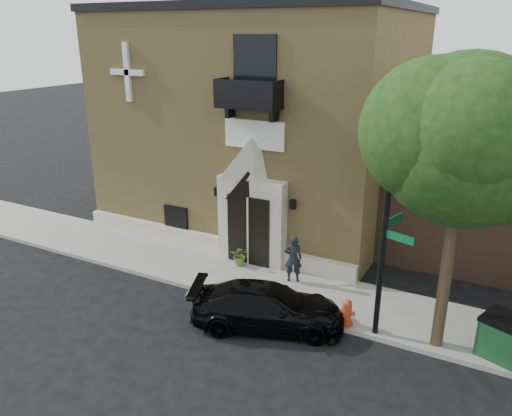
{
  "coord_description": "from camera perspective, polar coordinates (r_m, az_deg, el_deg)",
  "views": [
    {
      "loc": [
        7.06,
        -12.23,
        8.28
      ],
      "look_at": [
        -0.44,
        2.0,
        2.57
      ],
      "focal_mm": 35.0,
      "sensor_mm": 36.0,
      "label": 1
    }
  ],
  "objects": [
    {
      "name": "planter",
      "position": [
        18.36,
        -1.81,
        -5.44
      ],
      "size": [
        0.85,
        0.79,
        0.76
      ],
      "primitive_type": "imported",
      "rotation": [
        0.0,
        0.0,
        0.36
      ],
      "color": "#547433",
      "rests_on": "sidewalk"
    },
    {
      "name": "pedestrian_near",
      "position": [
        17.09,
        4.27,
        -5.77
      ],
      "size": [
        0.72,
        0.62,
        1.67
      ],
      "primitive_type": "imported",
      "rotation": [
        0.0,
        0.0,
        3.58
      ],
      "color": "black",
      "rests_on": "sidewalk"
    },
    {
      "name": "street_sign",
      "position": [
        13.72,
        14.53,
        -3.07
      ],
      "size": [
        0.92,
        1.12,
        5.96
      ],
      "rotation": [
        0.0,
        0.0,
        -0.3
      ],
      "color": "black",
      "rests_on": "sidewalk"
    },
    {
      "name": "ground",
      "position": [
        16.37,
        -1.94,
        -10.86
      ],
      "size": [
        120.0,
        120.0,
        0.0
      ],
      "primitive_type": "plane",
      "color": "black",
      "rests_on": "ground"
    },
    {
      "name": "sidewalk",
      "position": [
        17.1,
        3.53,
        -9.17
      ],
      "size": [
        42.0,
        3.0,
        0.15
      ],
      "primitive_type": "cube",
      "color": "gray",
      "rests_on": "ground"
    },
    {
      "name": "black_sedan",
      "position": [
        14.92,
        1.33,
        -11.22
      ],
      "size": [
        4.85,
        3.26,
        1.3
      ],
      "primitive_type": "imported",
      "rotation": [
        0.0,
        0.0,
        1.92
      ],
      "color": "black",
      "rests_on": "ground"
    },
    {
      "name": "church",
      "position": [
        22.84,
        1.33,
        10.35
      ],
      "size": [
        12.2,
        11.01,
        9.3
      ],
      "color": "tan",
      "rests_on": "ground"
    },
    {
      "name": "fire_hydrant",
      "position": [
        15.06,
        10.35,
        -11.66
      ],
      "size": [
        0.47,
        0.38,
        0.83
      ],
      "color": "#AA3817",
      "rests_on": "sidewalk"
    },
    {
      "name": "street_tree_left",
      "position": [
        12.85,
        22.84,
        7.18
      ],
      "size": [
        4.97,
        4.38,
        7.77
      ],
      "color": "#38281C",
      "rests_on": "sidewalk"
    }
  ]
}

